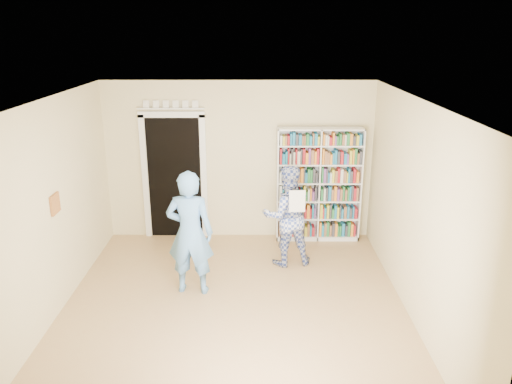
% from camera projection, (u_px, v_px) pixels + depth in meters
% --- Properties ---
extents(floor, '(5.00, 5.00, 0.00)m').
position_uv_depth(floor, '(234.00, 310.00, 6.49)').
color(floor, '#AD8254').
rests_on(floor, ground).
extents(ceiling, '(5.00, 5.00, 0.00)m').
position_uv_depth(ceiling, '(230.00, 102.00, 5.65)').
color(ceiling, white).
rests_on(ceiling, wall_back).
extents(wall_back, '(4.50, 0.00, 4.50)m').
position_uv_depth(wall_back, '(239.00, 161.00, 8.44)').
color(wall_back, beige).
rests_on(wall_back, floor).
extents(wall_left, '(0.00, 5.00, 5.00)m').
position_uv_depth(wall_left, '(48.00, 213.00, 6.07)').
color(wall_left, beige).
rests_on(wall_left, floor).
extents(wall_right, '(0.00, 5.00, 5.00)m').
position_uv_depth(wall_right, '(417.00, 213.00, 6.07)').
color(wall_right, beige).
rests_on(wall_right, floor).
extents(bookshelf, '(1.42, 0.27, 1.95)m').
position_uv_depth(bookshelf, '(319.00, 184.00, 8.41)').
color(bookshelf, white).
rests_on(bookshelf, floor).
extents(doorway, '(1.10, 0.08, 2.43)m').
position_uv_depth(doorway, '(174.00, 171.00, 8.48)').
color(doorway, black).
rests_on(doorway, floor).
extents(wall_art, '(0.03, 0.25, 0.25)m').
position_uv_depth(wall_art, '(55.00, 204.00, 6.24)').
color(wall_art, maroon).
rests_on(wall_art, wall_left).
extents(man_blue, '(0.67, 0.47, 1.74)m').
position_uv_depth(man_blue, '(190.00, 233.00, 6.71)').
color(man_blue, '#588DC5').
rests_on(man_blue, floor).
extents(man_plaid, '(0.86, 0.72, 1.58)m').
position_uv_depth(man_plaid, '(287.00, 216.00, 7.57)').
color(man_plaid, '#324699').
rests_on(man_plaid, floor).
extents(paper_sheet, '(0.23, 0.02, 0.33)m').
position_uv_depth(paper_sheet, '(297.00, 201.00, 7.20)').
color(paper_sheet, white).
rests_on(paper_sheet, man_plaid).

